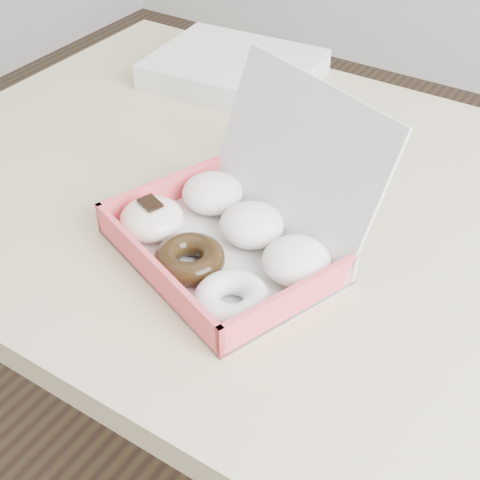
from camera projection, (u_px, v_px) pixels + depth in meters
The scene contains 3 objects.
table at pixel (298, 246), 0.96m from camera, with size 1.20×0.80×0.75m.
donut_box at pixel (231, 231), 0.82m from camera, with size 0.34×0.33×0.19m.
newspapers at pixel (234, 69), 1.19m from camera, with size 0.28×0.22×0.04m, color white.
Camera 1 is at (0.33, -0.67, 1.29)m, focal length 50.00 mm.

